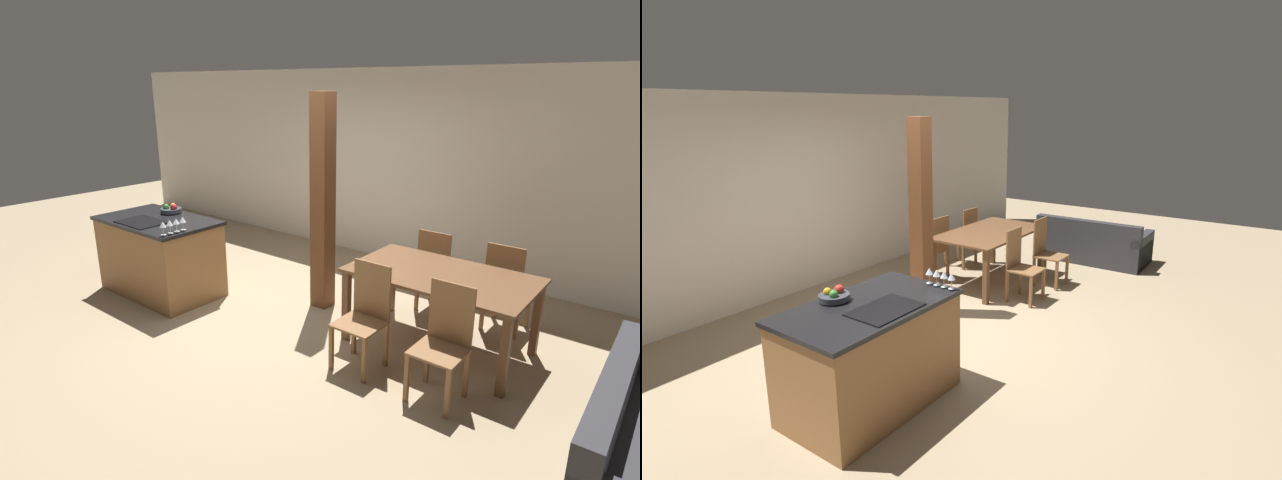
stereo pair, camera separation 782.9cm
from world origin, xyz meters
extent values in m
plane|color=#9E896B|center=(0.00, 0.00, 0.00)|extent=(16.00, 16.00, 0.00)
cube|color=silver|center=(0.00, 2.55, 1.35)|extent=(11.20, 0.08, 2.70)
cube|color=olive|center=(-1.49, -0.32, 0.45)|extent=(1.45, 0.84, 0.89)
cube|color=black|center=(-1.49, -0.32, 0.91)|extent=(1.49, 0.88, 0.04)
cube|color=black|center=(-1.49, -0.53, 0.94)|extent=(0.56, 0.40, 0.01)
cylinder|color=#383D47|center=(-1.59, -0.04, 0.97)|extent=(0.26, 0.26, 0.05)
sphere|color=red|center=(-1.54, -0.04, 1.02)|extent=(0.08, 0.08, 0.08)
sphere|color=gold|center=(-1.62, 0.01, 1.02)|extent=(0.07, 0.07, 0.07)
sphere|color=#3D8E38|center=(-1.63, -0.08, 1.02)|extent=(0.07, 0.07, 0.07)
cylinder|color=silver|center=(-0.81, -0.69, 0.95)|extent=(0.06, 0.06, 0.00)
cylinder|color=silver|center=(-0.81, -0.69, 0.99)|extent=(0.01, 0.01, 0.08)
cone|color=silver|center=(-0.81, -0.69, 1.06)|extent=(0.07, 0.07, 0.06)
cylinder|color=silver|center=(-0.81, -0.61, 0.95)|extent=(0.06, 0.06, 0.00)
cylinder|color=silver|center=(-0.81, -0.61, 0.99)|extent=(0.01, 0.01, 0.08)
cone|color=silver|center=(-0.81, -0.61, 1.06)|extent=(0.07, 0.07, 0.06)
cylinder|color=silver|center=(-0.81, -0.52, 0.95)|extent=(0.06, 0.06, 0.00)
cylinder|color=silver|center=(-0.81, -0.52, 0.99)|extent=(0.01, 0.01, 0.08)
cone|color=silver|center=(-0.81, -0.52, 1.06)|extent=(0.07, 0.07, 0.06)
cylinder|color=silver|center=(-0.81, -0.44, 0.95)|extent=(0.06, 0.06, 0.00)
cylinder|color=silver|center=(-0.81, -0.44, 0.99)|extent=(0.01, 0.01, 0.08)
cone|color=silver|center=(-0.81, -0.44, 1.06)|extent=(0.07, 0.07, 0.06)
cube|color=brown|center=(1.80, 0.55, 0.75)|extent=(1.70, 1.01, 0.03)
cube|color=brown|center=(1.01, 0.11, 0.37)|extent=(0.07, 0.07, 0.74)
cube|color=brown|center=(2.58, 0.11, 0.37)|extent=(0.07, 0.07, 0.74)
cube|color=brown|center=(1.01, 0.98, 0.37)|extent=(0.07, 0.07, 0.74)
cube|color=brown|center=(2.58, 0.98, 0.37)|extent=(0.07, 0.07, 0.74)
cube|color=brown|center=(1.41, -0.26, 0.44)|extent=(0.40, 0.40, 0.02)
cube|color=brown|center=(1.41, -0.07, 0.70)|extent=(0.38, 0.02, 0.52)
cube|color=brown|center=(1.24, -0.43, 0.21)|extent=(0.04, 0.04, 0.43)
cube|color=brown|center=(1.59, -0.43, 0.21)|extent=(0.04, 0.04, 0.43)
cube|color=brown|center=(1.24, -0.08, 0.21)|extent=(0.04, 0.04, 0.43)
cube|color=brown|center=(1.59, -0.08, 0.21)|extent=(0.04, 0.04, 0.43)
cube|color=brown|center=(2.18, -0.26, 0.44)|extent=(0.40, 0.40, 0.02)
cube|color=brown|center=(2.18, -0.07, 0.70)|extent=(0.38, 0.02, 0.52)
cube|color=brown|center=(2.00, -0.43, 0.21)|extent=(0.04, 0.04, 0.43)
cube|color=brown|center=(2.36, -0.43, 0.21)|extent=(0.04, 0.04, 0.43)
cube|color=brown|center=(2.00, -0.08, 0.21)|extent=(0.04, 0.04, 0.43)
cube|color=brown|center=(2.36, -0.08, 0.21)|extent=(0.04, 0.04, 0.43)
cube|color=brown|center=(1.41, 1.35, 0.44)|extent=(0.40, 0.40, 0.02)
cube|color=brown|center=(1.41, 1.16, 0.70)|extent=(0.38, 0.02, 0.52)
cube|color=brown|center=(1.59, 1.53, 0.21)|extent=(0.04, 0.04, 0.43)
cube|color=brown|center=(1.24, 1.53, 0.21)|extent=(0.04, 0.04, 0.43)
cube|color=brown|center=(1.59, 1.17, 0.21)|extent=(0.04, 0.04, 0.43)
cube|color=brown|center=(1.24, 1.17, 0.21)|extent=(0.04, 0.04, 0.43)
cube|color=brown|center=(2.18, 1.35, 0.44)|extent=(0.40, 0.40, 0.02)
cube|color=brown|center=(2.18, 1.16, 0.70)|extent=(0.38, 0.02, 0.52)
cube|color=brown|center=(2.36, 1.53, 0.21)|extent=(0.04, 0.04, 0.43)
cube|color=brown|center=(2.00, 1.53, 0.21)|extent=(0.04, 0.04, 0.43)
cube|color=brown|center=(2.36, 1.17, 0.21)|extent=(0.04, 0.04, 0.43)
cube|color=brown|center=(2.00, 1.17, 0.21)|extent=(0.04, 0.04, 0.43)
cube|color=#2D2D33|center=(3.39, -0.30, 0.58)|extent=(0.18, 1.75, 0.33)
cube|color=brown|center=(0.32, 0.60, 1.20)|extent=(0.21, 0.21, 2.41)
camera|label=1|loc=(3.65, -3.61, 2.48)|focal=28.00mm
camera|label=2|loc=(-4.17, -3.19, 2.52)|focal=28.00mm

